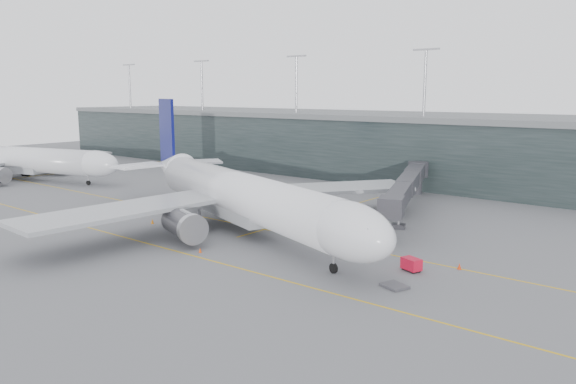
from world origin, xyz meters
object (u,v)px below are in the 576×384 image
Objects in this scene: gse_cart at (411,264)px; main_aircraft at (240,195)px; second_aircraft at (19,160)px; jet_bridge at (423,183)px.

main_aircraft is at bearing -163.02° from gse_cart.
main_aircraft reaches higher than second_aircraft.
gse_cart is (13.74, -31.03, -4.06)m from jet_bridge.
main_aircraft reaches higher than jet_bridge.
second_aircraft is at bearing -163.10° from main_aircraft.
second_aircraft is (-75.01, 3.32, -0.62)m from main_aircraft.
jet_bridge is at bearing 82.85° from main_aircraft.
jet_bridge is 17.22× the size of gse_cart.
jet_bridge is 0.75× the size of second_aircraft.
second_aircraft is 103.72m from gse_cart.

